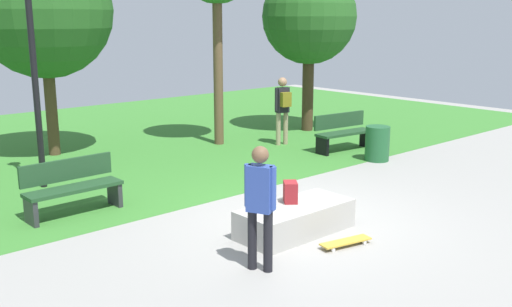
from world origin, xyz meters
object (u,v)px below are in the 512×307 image
(tree_young_birch, at_px, (309,17))
(lamp_post, at_px, (32,42))
(park_bench_far_left, at_px, (72,186))
(backpack_on_ledge, at_px, (290,192))
(tree_slender_maple, at_px, (43,10))
(concrete_ledge, at_px, (295,219))
(park_bench_near_lamppost, at_px, (343,131))
(pedestrian_with_backpack, at_px, (283,105))
(skater_performing_trick, at_px, (260,199))
(skateboard_by_ledge, at_px, (346,242))
(trash_bin, at_px, (377,143))

(tree_young_birch, relative_size, lamp_post, 0.99)
(park_bench_far_left, bearing_deg, backpack_on_ledge, -53.28)
(park_bench_far_left, height_order, tree_slender_maple, tree_slender_maple)
(concrete_ledge, bearing_deg, park_bench_near_lamppost, 33.23)
(lamp_post, distance_m, pedestrian_with_backpack, 6.39)
(skater_performing_trick, height_order, lamp_post, lamp_post)
(park_bench_near_lamppost, bearing_deg, skateboard_by_ledge, -139.41)
(concrete_ledge, bearing_deg, trash_bin, 23.35)
(backpack_on_ledge, relative_size, tree_young_birch, 0.07)
(tree_young_birch, bearing_deg, lamp_post, -175.17)
(tree_slender_maple, bearing_deg, backpack_on_ledge, -85.08)
(park_bench_near_lamppost, distance_m, tree_young_birch, 3.87)
(concrete_ledge, height_order, park_bench_near_lamppost, park_bench_near_lamppost)
(tree_slender_maple, height_order, trash_bin, tree_slender_maple)
(park_bench_near_lamppost, xyz_separation_m, park_bench_far_left, (-7.06, -0.15, 0.00))
(park_bench_near_lamppost, height_order, park_bench_far_left, same)
(skateboard_by_ledge, relative_size, park_bench_near_lamppost, 0.50)
(skater_performing_trick, distance_m, park_bench_far_left, 3.85)
(concrete_ledge, xyz_separation_m, backpack_on_ledge, (0.05, 0.16, 0.38))
(park_bench_near_lamppost, xyz_separation_m, pedestrian_with_backpack, (-0.66, 1.46, 0.56))
(backpack_on_ledge, distance_m, lamp_post, 5.62)
(tree_young_birch, xyz_separation_m, lamp_post, (-8.09, -0.68, -0.44))
(concrete_ledge, distance_m, skateboard_by_ledge, 0.88)
(lamp_post, relative_size, pedestrian_with_backpack, 2.65)
(skater_performing_trick, relative_size, tree_slender_maple, 0.33)
(skateboard_by_ledge, height_order, trash_bin, trash_bin)
(lamp_post, bearing_deg, tree_slender_maple, 62.95)
(backpack_on_ledge, bearing_deg, tree_young_birch, -9.81)
(backpack_on_ledge, height_order, skater_performing_trick, skater_performing_trick)
(skater_performing_trick, height_order, pedestrian_with_backpack, pedestrian_with_backpack)
(skater_performing_trick, bearing_deg, lamp_post, 95.84)
(skateboard_by_ledge, bearing_deg, pedestrian_with_backpack, 53.47)
(concrete_ledge, height_order, tree_young_birch, tree_young_birch)
(park_bench_near_lamppost, bearing_deg, concrete_ledge, -146.77)
(park_bench_far_left, bearing_deg, skater_performing_trick, -77.38)
(backpack_on_ledge, xyz_separation_m, skateboard_by_ledge, (0.11, -1.02, -0.54))
(lamp_post, bearing_deg, backpack_on_ledge, -68.26)
(tree_slender_maple, bearing_deg, park_bench_near_lamppost, -37.77)
(tree_young_birch, height_order, pedestrian_with_backpack, tree_young_birch)
(tree_young_birch, bearing_deg, skateboard_by_ledge, -132.89)
(backpack_on_ledge, height_order, pedestrian_with_backpack, pedestrian_with_backpack)
(backpack_on_ledge, bearing_deg, park_bench_far_left, 75.18)
(skateboard_by_ledge, xyz_separation_m, pedestrian_with_backpack, (4.11, 5.54, 0.98))
(concrete_ledge, height_order, park_bench_far_left, park_bench_far_left)
(backpack_on_ledge, xyz_separation_m, park_bench_far_left, (-2.18, 2.92, -0.12))
(skater_performing_trick, distance_m, skateboard_by_ledge, 1.72)
(tree_slender_maple, bearing_deg, skater_performing_trick, -95.01)
(concrete_ledge, distance_m, park_bench_far_left, 3.76)
(backpack_on_ledge, bearing_deg, park_bench_near_lamppost, -19.38)
(skater_performing_trick, bearing_deg, park_bench_near_lamppost, 31.89)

